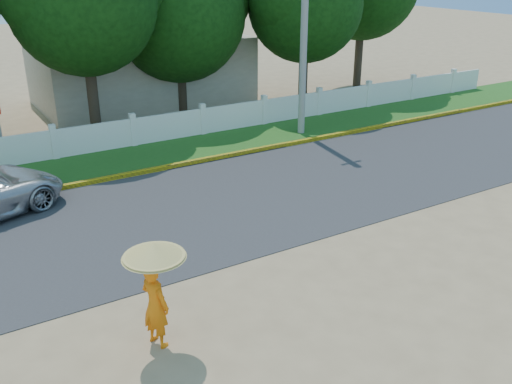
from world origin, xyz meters
TOP-DOWN VIEW (x-y plane):
  - ground at (0.00, 0.00)m, footprint 120.00×120.00m
  - road at (0.00, 4.50)m, footprint 60.00×7.00m
  - grass_verge at (0.00, 9.75)m, footprint 60.00×3.50m
  - curb at (0.00, 8.05)m, footprint 40.00×0.18m
  - fence at (0.00, 11.20)m, footprint 40.00×0.10m
  - building_near at (3.00, 18.00)m, footprint 10.00×6.00m
  - utility_pole at (6.59, 9.22)m, footprint 0.28×0.28m
  - monk_with_parasol at (-3.90, -0.83)m, footprint 1.18×1.18m
  - tree_row at (0.97, 14.38)m, footprint 33.86×7.60m

SIDE VIEW (x-z plane):
  - ground at x=0.00m, z-range 0.00..0.00m
  - road at x=0.00m, z-range 0.00..0.02m
  - grass_verge at x=0.00m, z-range 0.00..0.03m
  - curb at x=0.00m, z-range 0.00..0.16m
  - fence at x=0.00m, z-range 0.00..1.10m
  - monk_with_parasol at x=-3.90m, z-range 0.33..2.47m
  - building_near at x=3.00m, z-range 0.00..3.20m
  - utility_pole at x=6.59m, z-range 0.00..8.49m
  - tree_row at x=0.97m, z-range 0.61..9.16m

